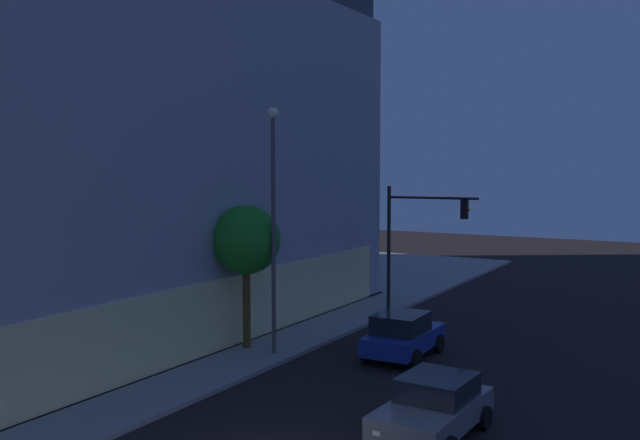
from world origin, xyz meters
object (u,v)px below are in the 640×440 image
sidewalk_tree (246,241)px  car_blue (403,335)px  traffic_light_far_corner (417,229)px  street_lamp_sidewalk (273,203)px  car_grey (434,406)px

sidewalk_tree → car_blue: bearing=-68.8°
traffic_light_far_corner → street_lamp_sidewalk: size_ratio=0.66×
traffic_light_far_corner → street_lamp_sidewalk: (-9.83, 1.66, 1.63)m
car_grey → sidewalk_tree: bearing=64.3°
sidewalk_tree → car_blue: sidewalk_tree is taller
street_lamp_sidewalk → car_blue: size_ratio=2.23×
traffic_light_far_corner → car_blue: 8.56m
traffic_light_far_corner → sidewalk_tree: traffic_light_far_corner is taller
street_lamp_sidewalk → car_blue: (2.35, -4.20, -4.91)m
traffic_light_far_corner → street_lamp_sidewalk: bearing=170.4°
sidewalk_tree → car_grey: 10.93m
car_grey → car_blue: (6.65, 3.74, 0.08)m
car_blue → car_grey: bearing=-150.6°
sidewalk_tree → car_grey: bearing=-115.7°
car_blue → traffic_light_far_corner: bearing=18.8°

